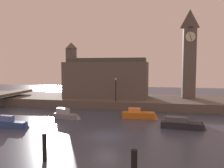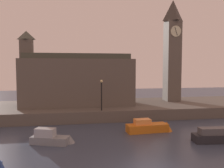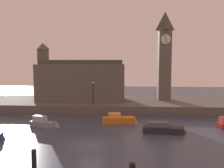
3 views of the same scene
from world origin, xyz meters
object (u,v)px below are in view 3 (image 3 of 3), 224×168
at_px(clock_tower, 164,55).
at_px(boat_barge_dark, 166,129).
at_px(mooring_post_left, 34,164).
at_px(parliament_hall, 80,81).
at_px(boat_cruiser_grey, 45,123).
at_px(streetlamp, 93,91).
at_px(boat_patrol_orange, 121,119).

relative_size(clock_tower, boat_barge_dark, 3.01).
xyz_separation_m(mooring_post_left, boat_barge_dark, (11.90, 12.10, -0.58)).
height_order(parliament_hall, mooring_post_left, parliament_hall).
relative_size(boat_cruiser_grey, boat_barge_dark, 0.79).
distance_m(parliament_hall, mooring_post_left, 27.72).
relative_size(clock_tower, mooring_post_left, 7.53).
bearing_deg(streetlamp, boat_patrol_orange, -49.39).
distance_m(mooring_post_left, boat_barge_dark, 16.98).
bearing_deg(mooring_post_left, boat_cruiser_grey, 105.69).
bearing_deg(clock_tower, mooring_post_left, -116.10).
height_order(streetlamp, boat_cruiser_grey, streetlamp).
relative_size(clock_tower, boat_cruiser_grey, 3.82).
relative_size(clock_tower, parliament_hall, 1.03).
height_order(clock_tower, boat_patrol_orange, clock_tower).
xyz_separation_m(parliament_hall, boat_barge_dark, (13.51, -15.27, -4.68)).
distance_m(clock_tower, mooring_post_left, 33.72).
relative_size(streetlamp, boat_patrol_orange, 0.75).
relative_size(streetlamp, mooring_post_left, 1.81).
relative_size(clock_tower, boat_patrol_orange, 3.12).
distance_m(mooring_post_left, boat_cruiser_grey, 14.75).
xyz_separation_m(mooring_post_left, boat_patrol_orange, (6.36, 16.58, -0.57)).
distance_m(clock_tower, boat_cruiser_grey, 25.51).
bearing_deg(clock_tower, parliament_hall, -173.46).
distance_m(streetlamp, boat_patrol_orange, 8.14).
xyz_separation_m(streetlamp, mooring_post_left, (-1.57, -22.18, -2.88)).
xyz_separation_m(clock_tower, streetlamp, (-12.74, -7.02, -6.10)).
bearing_deg(boat_barge_dark, streetlamp, 135.73).
bearing_deg(boat_barge_dark, parliament_hall, 131.51).
height_order(boat_patrol_orange, boat_cruiser_grey, boat_cruiser_grey).
xyz_separation_m(boat_patrol_orange, boat_cruiser_grey, (-10.35, -2.39, 0.00)).
height_order(clock_tower, boat_cruiser_grey, clock_tower).
bearing_deg(streetlamp, mooring_post_left, -94.04).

